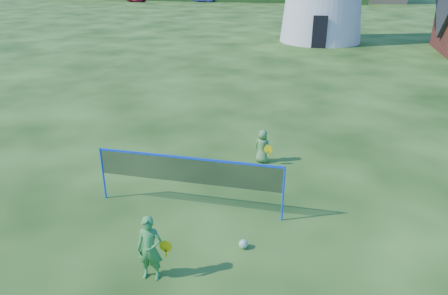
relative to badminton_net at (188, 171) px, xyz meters
The scene contains 5 objects.
ground 1.33m from the badminton_net, 37.41° to the left, with size 220.00×220.00×0.00m, color black.
badminton_net is the anchor object (origin of this frame).
player_girl 2.85m from the badminton_net, 89.00° to the right, with size 0.70×0.40×1.47m.
player_boy 3.73m from the badminton_net, 66.31° to the left, with size 0.67×0.46×1.14m.
play_ball 2.46m from the badminton_net, 38.37° to the right, with size 0.22×0.22×0.22m, color green.
Camera 1 is at (2.62, -9.83, 6.12)m, focal length 33.82 mm.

